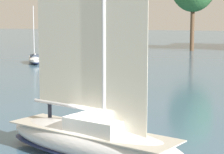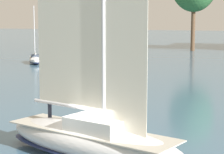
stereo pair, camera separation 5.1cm
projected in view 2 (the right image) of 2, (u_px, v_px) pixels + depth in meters
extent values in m
cylinder|color=brown|center=(193.00, 25.00, 85.51)|extent=(0.81, 0.81, 10.09)
ellipsoid|color=silver|center=(91.00, 141.00, 20.47)|extent=(10.36, 5.65, 1.70)
ellipsoid|color=#19234C|center=(91.00, 151.00, 20.53)|extent=(10.46, 5.71, 0.20)
cube|color=#BCB7A8|center=(91.00, 131.00, 20.40)|extent=(9.08, 4.87, 0.06)
cube|color=silver|center=(99.00, 124.00, 20.05)|extent=(3.25, 2.70, 0.70)
cylinder|color=silver|center=(67.00, 105.00, 21.12)|extent=(4.34, 1.51, 0.17)
cube|color=silver|center=(126.00, 60.00, 18.74)|extent=(2.10, 0.68, 6.86)
cylinder|color=#232838|center=(50.00, 112.00, 22.39)|extent=(0.25, 0.25, 0.85)
cylinder|color=#262628|center=(50.00, 97.00, 22.29)|extent=(0.43, 0.43, 0.65)
sphere|color=tan|center=(49.00, 89.00, 22.22)|extent=(0.24, 0.24, 0.24)
ellipsoid|color=silver|center=(35.00, 60.00, 62.93)|extent=(4.57, 5.87, 1.00)
ellipsoid|color=#19234C|center=(35.00, 62.00, 62.97)|extent=(4.61, 5.93, 0.12)
cube|color=silver|center=(35.00, 58.00, 62.89)|extent=(3.96, 5.13, 0.06)
cube|color=#333D4C|center=(35.00, 56.00, 63.14)|extent=(1.86, 2.02, 0.41)
cylinder|color=silver|center=(34.00, 32.00, 62.84)|extent=(0.12, 0.12, 7.38)
cylinder|color=silver|center=(35.00, 54.00, 61.98)|extent=(1.51, 2.30, 0.10)
cylinder|color=white|center=(35.00, 53.00, 61.97)|extent=(1.42, 2.10, 0.16)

